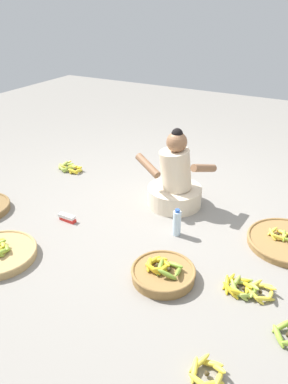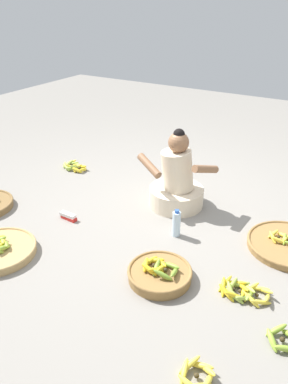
{
  "view_description": "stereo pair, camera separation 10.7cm",
  "coord_description": "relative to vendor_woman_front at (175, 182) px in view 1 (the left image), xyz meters",
  "views": [
    {
      "loc": [
        1.32,
        -2.62,
        1.81
      ],
      "look_at": [
        0.0,
        -0.2,
        0.35
      ],
      "focal_mm": 34.97,
      "sensor_mm": 36.0,
      "label": 1
    },
    {
      "loc": [
        1.41,
        -2.56,
        1.81
      ],
      "look_at": [
        0.0,
        -0.2,
        0.35
      ],
      "focal_mm": 34.97,
      "sensor_mm": 36.0,
      "label": 2
    }
  ],
  "objects": [
    {
      "name": "loose_bananas_back_right",
      "position": [
        0.93,
        -1.6,
        -0.21
      ],
      "size": [
        0.22,
        0.22,
        0.09
      ],
      "color": "yellow",
      "rests_on": "ground"
    },
    {
      "name": "ground_plane",
      "position": [
        -0.06,
        -0.3,
        -0.24
      ],
      "size": [
        10.0,
        10.0,
        0.0
      ],
      "primitive_type": "plane",
      "color": "gray"
    },
    {
      "name": "vendor_woman_front",
      "position": [
        0.0,
        0.0,
        0.0
      ],
      "size": [
        0.7,
        0.54,
        0.77
      ],
      "color": "beige",
      "rests_on": "ground"
    },
    {
      "name": "water_bottle",
      "position": [
        0.23,
        -0.46,
        -0.13
      ],
      "size": [
        0.07,
        0.07,
        0.25
      ],
      "color": "silver",
      "rests_on": "ground"
    },
    {
      "name": "banana_basket_front_right",
      "position": [
        0.38,
        -1.02,
        -0.19
      ],
      "size": [
        0.47,
        0.47,
        0.15
      ],
      "color": "olive",
      "rests_on": "ground"
    },
    {
      "name": "loose_bananas_back_center",
      "position": [
        -1.4,
        0.15,
        -0.21
      ],
      "size": [
        0.34,
        0.25,
        0.1
      ],
      "color": "#9EB747",
      "rests_on": "ground"
    },
    {
      "name": "banana_basket_near_vendor",
      "position": [
        1.09,
        -0.16,
        -0.21
      ],
      "size": [
        0.65,
        0.65,
        0.12
      ],
      "color": "olive",
      "rests_on": "ground"
    },
    {
      "name": "loose_bananas_front_center",
      "position": [
        0.94,
        -0.87,
        -0.21
      ],
      "size": [
        0.37,
        0.25,
        0.09
      ],
      "color": "#9EB747",
      "rests_on": "ground"
    },
    {
      "name": "packet_carton_stack",
      "position": [
        -0.72,
        -0.74,
        -0.21
      ],
      "size": [
        0.17,
        0.06,
        0.06
      ],
      "color": "red",
      "rests_on": "ground"
    }
  ]
}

